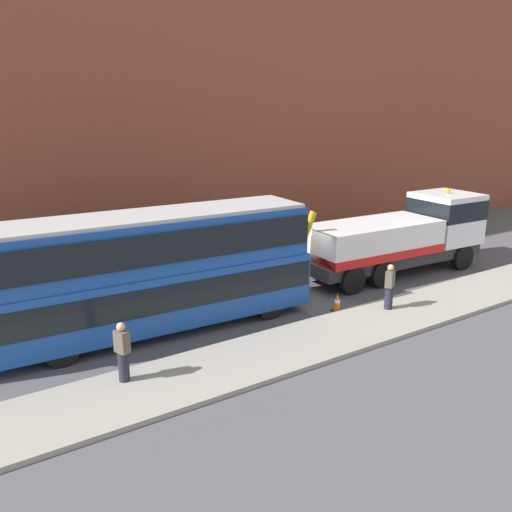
{
  "coord_description": "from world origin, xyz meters",
  "views": [
    {
      "loc": [
        -12.63,
        -16.47,
        7.47
      ],
      "look_at": [
        -2.16,
        -0.46,
        2.0
      ],
      "focal_mm": 37.53,
      "sensor_mm": 36.0,
      "label": 1
    }
  ],
  "objects": [
    {
      "name": "recovery_tow_truck",
      "position": [
        5.71,
        -0.49,
        1.76
      ],
      "size": [
        10.2,
        3.08,
        3.67
      ],
      "rotation": [
        0.0,
        0.0,
        -0.05
      ],
      "color": "#2D2D2D",
      "rests_on": "ground_plane"
    },
    {
      "name": "traffic_cone_near_bus",
      "position": [
        0.09,
        -2.54,
        0.34
      ],
      "size": [
        0.36,
        0.36,
        0.72
      ],
      "color": "orange",
      "rests_on": "ground_plane"
    },
    {
      "name": "pedestrian_bystander",
      "position": [
        1.59,
        -3.66,
        0.99
      ],
      "size": [
        0.47,
        0.41,
        1.71
      ],
      "rotation": [
        0.0,
        0.0,
        2.03
      ],
      "color": "#232333",
      "rests_on": "near_kerb"
    },
    {
      "name": "near_kerb",
      "position": [
        0.0,
        -4.2,
        0.07
      ],
      "size": [
        60.0,
        2.8,
        0.15
      ],
      "primitive_type": "cube",
      "color": "gray",
      "rests_on": "ground_plane"
    },
    {
      "name": "double_decker_bus",
      "position": [
        -6.23,
        -0.46,
        2.23
      ],
      "size": [
        11.14,
        3.09,
        4.06
      ],
      "rotation": [
        0.0,
        0.0,
        -0.05
      ],
      "color": "#19479E",
      "rests_on": "ground_plane"
    },
    {
      "name": "pedestrian_onlooker",
      "position": [
        -8.44,
        -3.48,
        0.99
      ],
      "size": [
        0.38,
        0.46,
        1.71
      ],
      "rotation": [
        0.0,
        0.0,
        0.34
      ],
      "color": "#232333",
      "rests_on": "near_kerb"
    },
    {
      "name": "ground_plane",
      "position": [
        0.0,
        0.0,
        0.0
      ],
      "size": [
        120.0,
        120.0,
        0.0
      ],
      "primitive_type": "plane",
      "color": "#4C4C51"
    },
    {
      "name": "building_facade",
      "position": [
        0.0,
        6.97,
        8.07
      ],
      "size": [
        60.0,
        1.5,
        16.0
      ],
      "color": "brown",
      "rests_on": "ground_plane"
    }
  ]
}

